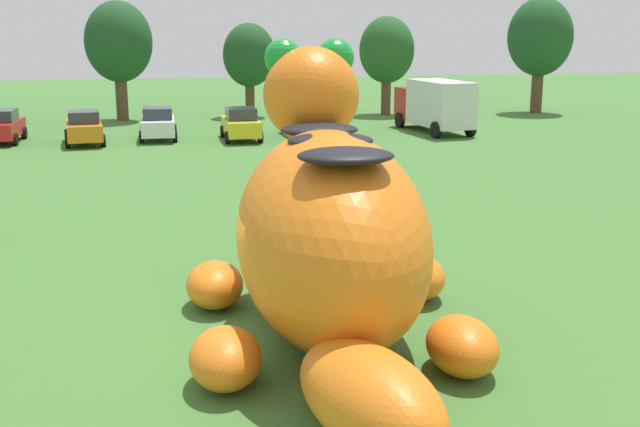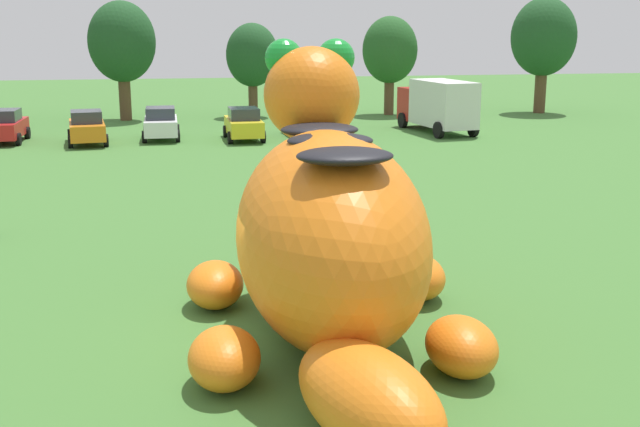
% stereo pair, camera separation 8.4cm
% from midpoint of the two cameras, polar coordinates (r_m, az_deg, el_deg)
% --- Properties ---
extents(ground_plane, '(160.00, 160.00, 0.00)m').
position_cam_midpoint_polar(ground_plane, '(15.65, -4.84, -8.76)').
color(ground_plane, '#427533').
extents(giant_inflatable_creature, '(5.83, 11.06, 5.63)m').
position_cam_midpoint_polar(giant_inflatable_creature, '(14.92, 0.65, -1.48)').
color(giant_inflatable_creature, orange).
rests_on(giant_inflatable_creature, ground).
extents(car_red, '(1.98, 4.12, 1.72)m').
position_cam_midpoint_polar(car_red, '(44.23, -22.09, 5.87)').
color(car_red, red).
rests_on(car_red, ground).
extents(car_orange, '(2.30, 4.27, 1.72)m').
position_cam_midpoint_polar(car_orange, '(42.28, -16.75, 5.98)').
color(car_orange, orange).
rests_on(car_orange, ground).
extents(car_white, '(1.95, 4.11, 1.72)m').
position_cam_midpoint_polar(car_white, '(43.12, -11.68, 6.40)').
color(car_white, white).
rests_on(car_white, ground).
extents(car_yellow, '(2.01, 4.14, 1.72)m').
position_cam_midpoint_polar(car_yellow, '(42.20, -5.79, 6.46)').
color(car_yellow, yellow).
rests_on(car_yellow, ground).
extents(car_black, '(2.19, 4.23, 1.72)m').
position_cam_midpoint_polar(car_black, '(43.48, -1.19, 6.73)').
color(car_black, black).
rests_on(car_black, ground).
extents(box_truck, '(3.07, 6.62, 2.95)m').
position_cam_midpoint_polar(box_truck, '(45.59, 8.23, 7.84)').
color(box_truck, '#B2231E').
rests_on(box_truck, ground).
extents(tree_mid_left, '(4.22, 4.22, 7.49)m').
position_cam_midpoint_polar(tree_mid_left, '(52.38, -14.40, 11.88)').
color(tree_mid_left, brown).
rests_on(tree_mid_left, ground).
extents(tree_centre_left, '(3.45, 3.45, 6.13)m').
position_cam_midpoint_polar(tree_centre_left, '(53.22, -5.19, 11.29)').
color(tree_centre_left, brown).
rests_on(tree_centre_left, ground).
extents(tree_centre, '(3.71, 3.71, 6.58)m').
position_cam_midpoint_polar(tree_centre, '(54.38, 4.80, 11.65)').
color(tree_centre, brown).
rests_on(tree_centre, ground).
extents(tree_centre_right, '(4.43, 4.43, 7.86)m').
position_cam_midpoint_polar(tree_centre_right, '(57.43, 15.59, 12.14)').
color(tree_centre_right, brown).
rests_on(tree_centre_right, ground).
extents(spectator_near_inflatable, '(0.38, 0.26, 1.71)m').
position_cam_midpoint_polar(spectator_near_inflatable, '(32.59, 0.95, 4.48)').
color(spectator_near_inflatable, '#2D334C').
rests_on(spectator_near_inflatable, ground).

